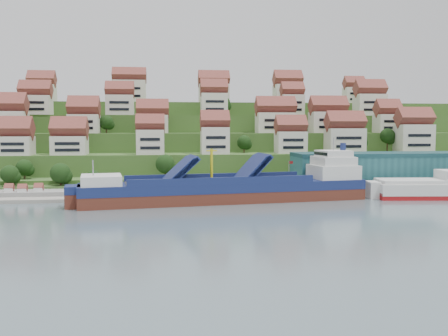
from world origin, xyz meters
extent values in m
plane|color=slate|center=(0.00, 0.00, 0.00)|extent=(300.00, 300.00, 0.00)
cube|color=gray|center=(20.00, 15.00, 1.10)|extent=(180.00, 14.00, 2.20)
cube|color=gray|center=(-58.00, 12.00, 0.50)|extent=(45.00, 20.00, 1.00)
cube|color=#2D4C1E|center=(0.00, 86.00, 2.00)|extent=(260.00, 128.00, 4.00)
cube|color=#2D4C1E|center=(0.00, 91.00, 5.50)|extent=(260.00, 118.00, 11.00)
cube|color=#2D4C1E|center=(0.00, 99.00, 9.00)|extent=(260.00, 102.00, 18.00)
cube|color=#2D4C1E|center=(0.00, 107.00, 12.50)|extent=(260.00, 86.00, 25.00)
cube|color=#2D4C1E|center=(0.00, 116.00, 15.50)|extent=(260.00, 68.00, 31.00)
cube|color=beige|center=(-67.15, 37.65, 14.10)|extent=(10.31, 8.66, 6.20)
cube|color=beige|center=(-50.19, 38.55, 14.12)|extent=(11.35, 8.57, 6.24)
cube|color=beige|center=(-23.29, 37.36, 15.18)|extent=(9.31, 7.03, 8.35)
cube|color=beige|center=(-1.28, 37.53, 15.62)|extent=(9.48, 7.62, 9.23)
cube|color=beige|center=(26.13, 40.02, 14.84)|extent=(10.44, 7.73, 7.68)
cube|color=beige|center=(46.11, 39.86, 15.40)|extent=(13.14, 8.26, 8.79)
cube|color=beige|center=(72.11, 39.33, 16.09)|extent=(12.28, 8.31, 10.18)
cube|color=beige|center=(-74.24, 53.33, 21.92)|extent=(12.90, 8.90, 7.84)
cube|color=beige|center=(-47.80, 54.56, 21.43)|extent=(10.83, 8.98, 6.85)
cube|color=beige|center=(-22.88, 56.04, 21.39)|extent=(11.48, 7.90, 6.78)
cube|color=beige|center=(24.30, 56.72, 21.90)|extent=(14.72, 8.36, 7.80)
cube|color=beige|center=(44.53, 54.11, 22.05)|extent=(13.72, 8.18, 8.10)
cube|color=beige|center=(69.33, 55.54, 21.63)|extent=(9.23, 8.04, 7.26)
cube|color=beige|center=(-67.89, 67.65, 28.70)|extent=(11.54, 7.86, 7.41)
cube|color=beige|center=(-35.96, 68.63, 28.93)|extent=(10.70, 7.30, 7.86)
cube|color=beige|center=(1.75, 71.05, 29.51)|extent=(10.58, 7.79, 9.01)
cube|color=beige|center=(34.42, 70.59, 29.32)|extent=(9.10, 7.14, 8.65)
cube|color=beige|center=(68.80, 71.88, 29.59)|extent=(12.36, 8.47, 9.18)
cube|color=beige|center=(-70.50, 89.31, 34.67)|extent=(10.94, 8.03, 7.34)
cube|color=beige|center=(-33.47, 88.46, 35.75)|extent=(13.93, 7.51, 9.50)
cube|color=beige|center=(3.39, 88.25, 35.07)|extent=(13.11, 8.15, 8.15)
cube|color=beige|center=(37.01, 88.71, 35.17)|extent=(12.19, 8.73, 8.33)
cube|color=beige|center=(69.77, 92.71, 34.86)|extent=(9.10, 7.05, 7.72)
ellipsoid|color=#193712|center=(-62.18, 27.93, 7.56)|extent=(5.19, 5.19, 5.19)
ellipsoid|color=#193712|center=(10.70, 26.11, 8.22)|extent=(5.17, 5.17, 5.17)
ellipsoid|color=#193712|center=(-18.41, 26.29, 8.47)|extent=(6.14, 6.14, 6.14)
ellipsoid|color=#193712|center=(53.01, 43.11, 15.42)|extent=(5.69, 5.69, 5.69)
ellipsoid|color=#193712|center=(63.75, 43.11, 17.05)|extent=(5.57, 5.57, 5.57)
ellipsoid|color=#193712|center=(9.93, 43.66, 14.79)|extent=(5.14, 5.14, 5.14)
ellipsoid|color=#193712|center=(41.73, 59.83, 23.67)|extent=(5.57, 5.57, 5.57)
ellipsoid|color=#193712|center=(-50.25, 59.38, 21.80)|extent=(5.63, 5.63, 5.63)
ellipsoid|color=#193712|center=(-40.21, 57.97, 22.07)|extent=(5.33, 5.33, 5.33)
ellipsoid|color=#193712|center=(5.66, 73.21, 30.01)|extent=(6.38, 6.38, 6.38)
ellipsoid|color=#193712|center=(31.92, 75.94, 29.88)|extent=(5.64, 5.64, 5.64)
ellipsoid|color=#193712|center=(36.85, 73.97, 28.77)|extent=(4.84, 4.84, 4.84)
ellipsoid|color=#193712|center=(-63.98, 19.00, 6.40)|extent=(5.33, 5.33, 5.33)
ellipsoid|color=#193712|center=(-49.48, 19.00, 6.50)|extent=(6.10, 6.10, 6.10)
ellipsoid|color=#193712|center=(-39.87, 19.00, 5.23)|extent=(4.17, 4.17, 4.17)
cube|color=#23595F|center=(52.00, 17.00, 7.20)|extent=(60.00, 15.00, 10.00)
cylinder|color=gray|center=(18.00, 10.00, 6.20)|extent=(0.16, 0.16, 8.00)
cube|color=maroon|center=(18.60, 10.00, 9.80)|extent=(1.20, 0.05, 0.80)
cube|color=white|center=(-62.00, 11.50, 2.10)|extent=(2.40, 2.20, 2.20)
cube|color=white|center=(-58.00, 10.00, 2.10)|extent=(2.40, 2.20, 2.20)
cube|color=white|center=(-54.00, 11.50, 2.10)|extent=(2.40, 2.20, 2.20)
cube|color=#58261A|center=(-2.11, -0.59, 1.00)|extent=(78.35, 22.22, 4.96)
cube|color=navy|center=(-2.11, -0.59, 4.27)|extent=(78.37, 22.34, 2.58)
cube|color=silver|center=(-34.58, -5.00, 6.75)|extent=(11.36, 12.55, 2.58)
cube|color=#262628|center=(-4.07, -0.86, 5.56)|extent=(50.56, 16.71, 0.30)
cube|color=navy|center=(-14.90, -2.33, 8.94)|extent=(8.85, 11.86, 6.87)
cube|color=navy|center=(4.78, 0.35, 8.94)|extent=(8.48, 11.81, 7.26)
cylinder|color=yellow|center=(-6.04, -1.12, 9.93)|extent=(0.78, 0.78, 8.94)
cube|color=silver|center=(29.38, 3.68, 7.45)|extent=(13.33, 12.82, 3.97)
cube|color=silver|center=(29.38, 3.68, 10.63)|extent=(11.20, 11.37, 2.48)
cube|color=silver|center=(29.38, 3.68, 12.71)|extent=(9.07, 9.92, 1.79)
cylinder|color=navy|center=(32.33, 4.08, 14.60)|extent=(1.79, 1.79, 2.18)
cube|color=maroon|center=(56.21, -0.03, 0.59)|extent=(30.63, 13.66, 2.58)
cube|color=silver|center=(56.21, -0.03, 2.78)|extent=(30.64, 13.76, 3.17)
cube|color=silver|center=(56.21, -0.03, 4.76)|extent=(29.05, 12.43, 1.19)
camera|label=1|loc=(-18.48, -133.75, 20.11)|focal=40.00mm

